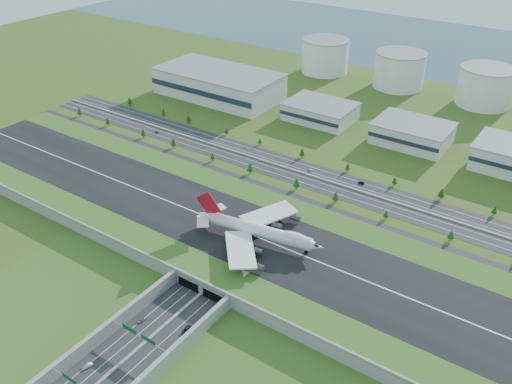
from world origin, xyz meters
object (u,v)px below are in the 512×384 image
Objects in this scene: fuel_tank_a at (325,56)px; car_0 at (141,320)px; car_4 at (157,132)px; car_2 at (187,329)px; car_7 at (310,170)px; boeing_747 at (258,230)px; car_1 at (87,366)px; car_5 at (361,183)px.

fuel_tank_a reaches higher than car_0.
fuel_tank_a is at bearing 0.96° from car_4.
car_2 is at bearing 33.67° from car_0.
car_7 is (-30.90, 176.00, -0.17)m from car_2.
boeing_747 reaches higher than car_1.
car_7 is at bearing -95.61° from car_5.
car_1 is 1.02× the size of car_7.
boeing_747 is 13.08× the size of car_2.
car_0 is 225.77m from car_4.
fuel_tank_a is 8.22× the size of car_2.
car_0 is at bearing -109.74° from boeing_747.
fuel_tank_a is at bearing 120.87° from car_1.
car_1 is at bearing -132.44° from car_4.
car_7 is at bearing 93.77° from boeing_747.
car_1 is 219.15m from car_7.
car_5 is (16.49, 107.19, -14.07)m from boeing_747.
car_1 is at bearing 50.99° from car_2.
fuel_tank_a is at bearing -156.56° from car_5.
car_2 is (7.43, -72.57, -14.00)m from boeing_747.
boeing_747 reaches higher than car_7.
car_1 reaches higher than car_7.
car_7 is (-23.47, 103.43, -14.17)m from boeing_747.
car_4 is (-40.76, -223.22, -16.57)m from fuel_tank_a.
car_4 reaches higher than car_7.
car_0 is at bearing -74.58° from fuel_tank_a.
car_7 is at bearing -64.31° from fuel_tank_a.
car_5 is at bearing 93.71° from car_0.
car_2 reaches higher than car_1.
car_4 is 141.75m from car_7.
fuel_tank_a is 441.26m from car_1.
fuel_tank_a is 227.51m from car_4.
fuel_tank_a is at bearing -137.58° from car_7.
car_2 is (22.24, 42.99, 0.06)m from car_1.
boeing_747 is 109.36m from car_5.
car_1 is (108.86, -427.30, -16.59)m from fuel_tank_a.
car_5 is (180.93, 18.65, -0.04)m from car_4.
car_5 is (140.17, -204.56, -16.60)m from fuel_tank_a.
car_0 is at bearing -20.58° from car_5.
car_7 is at bearing 108.84° from car_1.
fuel_tank_a reaches higher than car_1.
fuel_tank_a is 10.61× the size of car_5.
boeing_747 is (123.68, -311.75, -2.54)m from fuel_tank_a.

